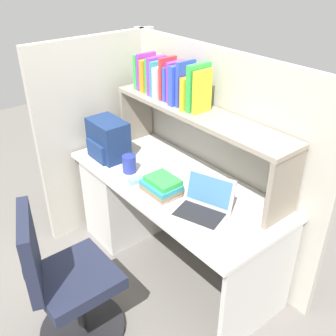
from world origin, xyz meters
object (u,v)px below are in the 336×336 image
at_px(backpack, 108,140).
at_px(computer_mouse, 136,180).
at_px(paper_cup, 247,230).
at_px(snack_canister, 129,164).
at_px(laptop, 203,206).
at_px(office_chair, 66,288).

bearing_deg(backpack, computer_mouse, -6.76).
xyz_separation_m(paper_cup, snack_canister, (-0.97, -0.09, 0.01)).
xyz_separation_m(computer_mouse, paper_cup, (0.83, 0.14, 0.03)).
distance_m(laptop, snack_canister, 0.67).
bearing_deg(computer_mouse, backpack, -176.19).
distance_m(computer_mouse, paper_cup, 0.84).
relative_size(laptop, office_chair, 0.41).
distance_m(laptop, office_chair, 0.92).
height_order(laptop, office_chair, laptop).
height_order(snack_canister, office_chair, office_chair).
xyz_separation_m(computer_mouse, office_chair, (0.23, -0.67, -0.35)).
bearing_deg(snack_canister, laptop, 5.64).
xyz_separation_m(laptop, computer_mouse, (-0.52, -0.11, -0.03)).
distance_m(backpack, paper_cup, 1.26).
xyz_separation_m(backpack, snack_canister, (0.28, -0.01, -0.08)).
xyz_separation_m(laptop, paper_cup, (0.30, 0.03, -0.00)).
distance_m(laptop, backpack, 0.95).
height_order(backpack, computer_mouse, backpack).
xyz_separation_m(backpack, paper_cup, (1.25, 0.09, -0.09)).
relative_size(snack_canister, office_chair, 0.13).
bearing_deg(snack_canister, paper_cup, 5.58).
bearing_deg(computer_mouse, paper_cup, 20.17).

